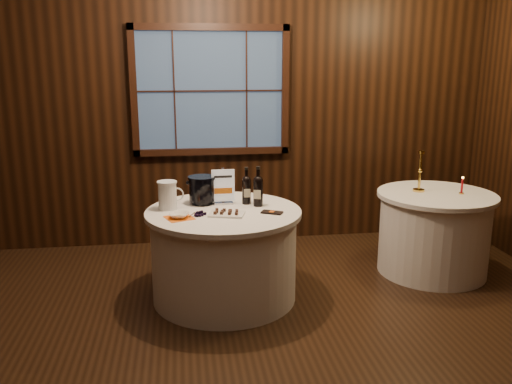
{
  "coord_description": "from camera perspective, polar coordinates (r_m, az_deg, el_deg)",
  "views": [
    {
      "loc": [
        -0.33,
        -3.26,
        1.99
      ],
      "look_at": [
        0.26,
        0.9,
        0.94
      ],
      "focal_mm": 38.0,
      "sensor_mm": 36.0,
      "label": 1
    }
  ],
  "objects": [
    {
      "name": "ice_bucket",
      "position": [
        4.62,
        -5.71,
        0.27
      ],
      "size": [
        0.24,
        0.24,
        0.24
      ],
      "color": "black",
      "rests_on": "main_table"
    },
    {
      "name": "glass_pitcher",
      "position": [
        4.5,
        -9.28,
        -0.32
      ],
      "size": [
        0.22,
        0.16,
        0.23
      ],
      "rotation": [
        0.0,
        0.0,
        0.03
      ],
      "color": "silver",
      "rests_on": "main_table"
    },
    {
      "name": "port_bottle_right",
      "position": [
        4.53,
        0.23,
        0.32
      ],
      "size": [
        0.08,
        0.09,
        0.34
      ],
      "rotation": [
        0.0,
        0.0,
        -0.33
      ],
      "color": "black",
      "rests_on": "main_table"
    },
    {
      "name": "brass_candlestick",
      "position": [
        5.26,
        16.85,
        1.55
      ],
      "size": [
        0.11,
        0.11,
        0.38
      ],
      "color": "gold",
      "rests_on": "side_table"
    },
    {
      "name": "port_bottle_left",
      "position": [
        4.6,
        -1.01,
        0.42
      ],
      "size": [
        0.08,
        0.08,
        0.32
      ],
      "rotation": [
        0.0,
        0.0,
        0.03
      ],
      "color": "black",
      "rests_on": "main_table"
    },
    {
      "name": "cracker_bowl",
      "position": [
        4.26,
        -8.09,
        -2.44
      ],
      "size": [
        0.18,
        0.18,
        0.04
      ],
      "primitive_type": "imported",
      "rotation": [
        0.0,
        0.0,
        -0.18
      ],
      "color": "white",
      "rests_on": "orange_napkin"
    },
    {
      "name": "grape_bunch",
      "position": [
        4.28,
        -5.87,
        -2.33
      ],
      "size": [
        0.17,
        0.1,
        0.04
      ],
      "rotation": [
        0.0,
        0.0,
        0.4
      ],
      "color": "black",
      "rests_on": "main_table"
    },
    {
      "name": "sign_stand",
      "position": [
        4.61,
        -3.48,
        0.01
      ],
      "size": [
        0.19,
        0.1,
        0.31
      ],
      "rotation": [
        0.0,
        0.0,
        0.02
      ],
      "color": "#B0AFB6",
      "rests_on": "main_table"
    },
    {
      "name": "back_wall",
      "position": [
        5.77,
        -4.78,
        9.54
      ],
      "size": [
        6.0,
        0.1,
        3.0
      ],
      "color": "black",
      "rests_on": "ground"
    },
    {
      "name": "chocolate_plate",
      "position": [
        4.3,
        -3.1,
        -2.24
      ],
      "size": [
        0.31,
        0.25,
        0.04
      ],
      "rotation": [
        0.0,
        0.0,
        -0.27
      ],
      "color": "white",
      "rests_on": "main_table"
    },
    {
      "name": "red_candle",
      "position": [
        5.3,
        20.86,
        0.49
      ],
      "size": [
        0.04,
        0.04,
        0.16
      ],
      "color": "gold",
      "rests_on": "side_table"
    },
    {
      "name": "side_table",
      "position": [
        5.37,
        18.19,
        -4.07
      ],
      "size": [
        1.08,
        1.08,
        0.77
      ],
      "color": "silver",
      "rests_on": "ground"
    },
    {
      "name": "orange_napkin",
      "position": [
        4.26,
        -8.08,
        -2.71
      ],
      "size": [
        0.26,
        0.26,
        0.0
      ],
      "primitive_type": "cube",
      "rotation": [
        0.0,
        0.0,
        0.37
      ],
      "color": "orange",
      "rests_on": "main_table"
    },
    {
      "name": "ground",
      "position": [
        3.83,
        -2.0,
        -17.24
      ],
      "size": [
        6.0,
        6.0,
        0.0
      ],
      "primitive_type": "plane",
      "color": "black",
      "rests_on": "ground"
    },
    {
      "name": "main_table",
      "position": [
        4.56,
        -3.38,
        -6.55
      ],
      "size": [
        1.28,
        1.28,
        0.77
      ],
      "color": "silver",
      "rests_on": "ground"
    },
    {
      "name": "chocolate_box",
      "position": [
        4.35,
        1.69,
        -2.16
      ],
      "size": [
        0.19,
        0.15,
        0.01
      ],
      "primitive_type": "cube",
      "rotation": [
        0.0,
        0.0,
        -0.49
      ],
      "color": "black",
      "rests_on": "main_table"
    }
  ]
}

